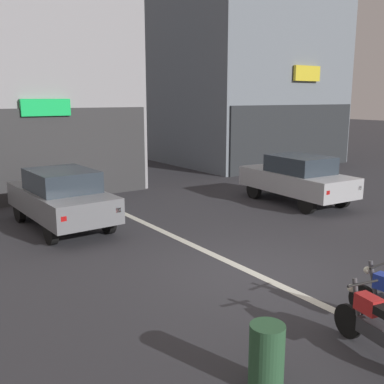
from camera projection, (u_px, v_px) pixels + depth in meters
The scene contains 7 objects.
ground_plane at pixel (255, 274), 9.27m from camera, with size 120.00×120.00×0.00m, color #333338.
lane_centre_line at pixel (124, 213), 14.10m from camera, with size 0.20×18.00×0.01m, color silver.
building_far_right at pixel (239, 50), 25.22m from camera, with size 8.72×8.93×12.36m.
car_grey_crossing_near at pixel (61, 197), 12.41m from camera, with size 1.90×4.16×1.64m.
car_silver_parked_kerbside at pixel (297, 178), 15.34m from camera, with size 2.00×4.20×1.64m.
motorcycle_red_row_leftmost at pixel (378, 326), 6.24m from camera, with size 0.55×1.65×0.98m.
trash_bin at pixel (267, 357), 5.55m from camera, with size 0.44×0.44×0.85m, color #2D5938.
Camera 1 is at (-6.03, -6.45, 3.55)m, focal length 42.29 mm.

